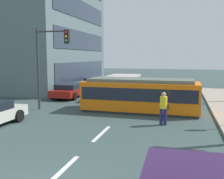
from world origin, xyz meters
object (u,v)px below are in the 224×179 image
at_px(streetcar_tram, 140,94).
at_px(parked_sedan_furthest, 96,83).
at_px(city_bus, 122,85).
at_px(traffic_light_mast, 50,54).
at_px(parked_sedan_far, 70,90).
at_px(pedestrian_crossing, 164,107).

relative_size(streetcar_tram, parked_sedan_furthest, 1.60).
height_order(city_bus, traffic_light_mast, traffic_light_mast).
bearing_deg(traffic_light_mast, city_bus, 61.89).
bearing_deg(parked_sedan_far, pedestrian_crossing, -40.15).
bearing_deg(traffic_light_mast, pedestrian_crossing, -15.10).
xyz_separation_m(pedestrian_crossing, traffic_light_mast, (-7.30, 1.97, 2.65)).
relative_size(streetcar_tram, traffic_light_mast, 1.37).
relative_size(streetcar_tram, city_bus, 1.30).
height_order(streetcar_tram, parked_sedan_furthest, streetcar_tram).
height_order(streetcar_tram, pedestrian_crossing, streetcar_tram).
xyz_separation_m(streetcar_tram, parked_sedan_furthest, (-6.58, 10.60, -0.45)).
bearing_deg(pedestrian_crossing, parked_sedan_furthest, 121.20).
height_order(parked_sedan_far, traffic_light_mast, traffic_light_mast).
distance_m(pedestrian_crossing, traffic_light_mast, 8.01).
relative_size(city_bus, parked_sedan_far, 1.29).
relative_size(city_bus, traffic_light_mast, 1.06).
relative_size(pedestrian_crossing, parked_sedan_furthest, 0.37).
bearing_deg(streetcar_tram, traffic_light_mast, -169.81).
distance_m(streetcar_tram, parked_sedan_furthest, 12.49).
xyz_separation_m(city_bus, traffic_light_mast, (-3.28, -6.15, 2.54)).
height_order(pedestrian_crossing, traffic_light_mast, traffic_light_mast).
relative_size(parked_sedan_far, traffic_light_mast, 0.82).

